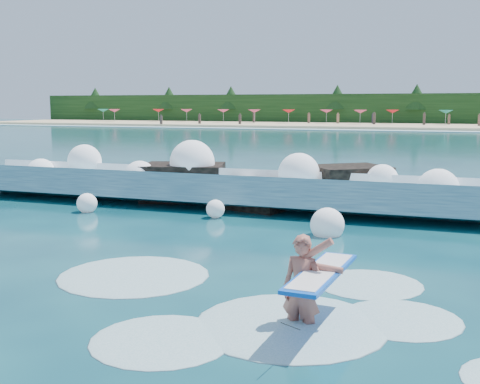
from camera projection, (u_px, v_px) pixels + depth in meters
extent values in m
plane|color=#072F3D|center=(145.00, 254.00, 13.40)|extent=(200.00, 200.00, 0.00)
cube|color=tan|center=(419.00, 126.00, 85.54)|extent=(140.00, 20.00, 0.40)
cube|color=silver|center=(412.00, 131.00, 75.39)|extent=(140.00, 5.00, 0.08)
cube|color=black|center=(425.00, 110.00, 94.46)|extent=(140.00, 4.00, 5.00)
cube|color=teal|center=(217.00, 193.00, 19.63)|extent=(17.76, 2.70, 1.48)
cube|color=white|center=(226.00, 177.00, 20.31)|extent=(17.76, 1.25, 0.69)
cube|color=black|center=(184.00, 185.00, 20.96)|extent=(3.18, 2.71, 1.48)
cube|color=black|center=(257.00, 196.00, 19.19)|extent=(2.41, 2.10, 1.14)
cube|color=black|center=(349.00, 191.00, 19.33)|extent=(2.91, 2.84, 1.59)
imported|color=#A55C4D|center=(302.00, 291.00, 8.95)|extent=(0.66, 0.47, 1.68)
cube|color=blue|center=(321.00, 273.00, 8.86)|extent=(0.64, 2.33, 0.06)
cube|color=white|center=(321.00, 272.00, 8.85)|extent=(0.54, 2.13, 0.06)
cylinder|color=black|center=(291.00, 326.00, 7.79)|extent=(0.01, 0.91, 0.43)
sphere|color=white|center=(41.00, 173.00, 22.02)|extent=(1.07, 1.07, 1.07)
sphere|color=white|center=(85.00, 161.00, 21.71)|extent=(1.21, 1.21, 1.21)
sphere|color=white|center=(140.00, 177.00, 20.41)|extent=(1.10, 1.10, 1.10)
sphere|color=white|center=(192.00, 163.00, 20.54)|extent=(1.55, 1.55, 1.55)
sphere|color=white|center=(244.00, 190.00, 19.23)|extent=(0.90, 0.90, 0.90)
sphere|color=white|center=(299.00, 174.00, 18.60)|extent=(1.28, 1.28, 1.28)
sphere|color=white|center=(382.00, 181.00, 18.25)|extent=(0.99, 0.99, 0.99)
sphere|color=white|center=(438.00, 190.00, 17.30)|extent=(1.22, 1.22, 1.22)
sphere|color=white|center=(87.00, 203.00, 18.58)|extent=(0.63, 0.63, 0.63)
sphere|color=white|center=(215.00, 209.00, 17.63)|extent=(0.55, 0.55, 0.55)
sphere|color=white|center=(327.00, 225.00, 15.27)|extent=(0.87, 0.87, 0.87)
ellipsoid|color=silver|center=(290.00, 325.00, 9.09)|extent=(2.96, 2.96, 0.15)
ellipsoid|color=silver|center=(162.00, 340.00, 8.49)|extent=(2.06, 2.06, 0.10)
ellipsoid|color=silver|center=(401.00, 319.00, 9.32)|extent=(1.90, 1.90, 0.09)
ellipsoid|color=silver|center=(134.00, 275.00, 11.71)|extent=(2.95, 2.95, 0.15)
ellipsoid|color=silver|center=(369.00, 284.00, 11.14)|extent=(2.00, 2.00, 0.10)
cone|color=#137B6F|center=(103.00, 110.00, 105.95)|extent=(2.00, 2.00, 0.50)
cone|color=#CE3C69|center=(114.00, 111.00, 102.51)|extent=(2.00, 2.00, 0.50)
cone|color=red|center=(158.00, 111.00, 103.63)|extent=(2.00, 2.00, 0.50)
cone|color=#CE3C69|center=(187.00, 111.00, 101.81)|extent=(2.00, 2.00, 0.50)
cone|color=#CE3C69|center=(223.00, 111.00, 98.46)|extent=(2.00, 2.00, 0.50)
cone|color=#CE3C69|center=(254.00, 111.00, 95.29)|extent=(2.00, 2.00, 0.50)
cone|color=red|center=(289.00, 111.00, 93.96)|extent=(2.00, 2.00, 0.50)
cone|color=#CE3C69|center=(326.00, 111.00, 93.69)|extent=(2.00, 2.00, 0.50)
cone|color=#CE3C69|center=(360.00, 112.00, 89.34)|extent=(2.00, 2.00, 0.50)
cone|color=red|center=(393.00, 111.00, 90.73)|extent=(2.00, 2.00, 0.50)
cone|color=#137B6F|center=(446.00, 112.00, 86.30)|extent=(2.00, 2.00, 0.50)
cube|color=#3F332D|center=(346.00, 120.00, 86.74)|extent=(0.35, 0.22, 1.37)
cube|color=#262633|center=(244.00, 118.00, 94.59)|extent=(0.35, 0.22, 1.47)
cube|color=#3F332D|center=(281.00, 120.00, 85.59)|extent=(0.35, 0.22, 1.40)
cube|color=#8C664C|center=(378.00, 119.00, 89.93)|extent=(0.35, 0.22, 1.49)
cube|color=#3F332D|center=(272.00, 119.00, 88.81)|extent=(0.35, 0.22, 1.55)
cube|color=#8C664C|center=(138.00, 117.00, 102.24)|extent=(0.35, 0.22, 1.42)
cube|color=#3F332D|center=(374.00, 120.00, 88.03)|extent=(0.35, 0.22, 1.35)
cube|color=#8C664C|center=(190.00, 119.00, 89.65)|extent=(0.35, 0.22, 1.41)
cube|color=#3F332D|center=(282.00, 118.00, 95.23)|extent=(0.35, 0.22, 1.38)
cube|color=#262633|center=(202.00, 119.00, 89.61)|extent=(0.35, 0.22, 1.57)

